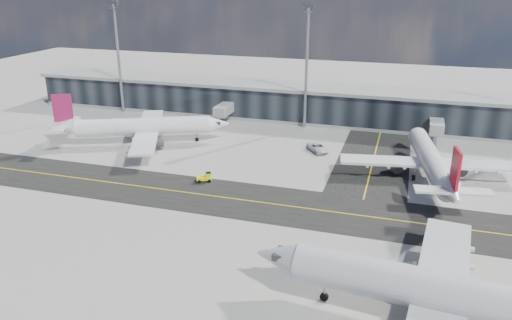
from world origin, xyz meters
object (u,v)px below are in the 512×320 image
object	(u,v)px
airliner_redtail	(431,161)
service_van	(318,148)
baggage_tug	(205,177)
airliner_af	(140,127)
airliner_near	(459,297)

from	to	relation	value
airliner_redtail	service_van	bearing A→B (deg)	147.07
baggage_tug	service_van	bearing A→B (deg)	117.81
airliner_redtail	baggage_tug	xyz separation A→B (m)	(-38.39, -12.50, -2.84)
airliner_af	airliner_redtail	distance (m)	60.34
airliner_af	service_van	size ratio (longest dim) A/B	6.18
baggage_tug	service_van	world-z (taller)	baggage_tug
airliner_near	service_van	xyz separation A→B (m)	(-23.92, 51.76, -3.49)
airliner_af	baggage_tug	world-z (taller)	airliner_af
airliner_af	service_van	bearing A→B (deg)	75.15
airliner_af	airliner_redtail	xyz separation A→B (m)	(60.25, -3.41, -0.10)
airliner_af	service_van	distance (m)	38.72
airliner_near	baggage_tug	bearing A→B (deg)	59.30
airliner_redtail	service_van	size ratio (longest dim) A/B	6.28
airliner_near	service_van	world-z (taller)	airliner_near
airliner_af	airliner_near	world-z (taller)	airliner_near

